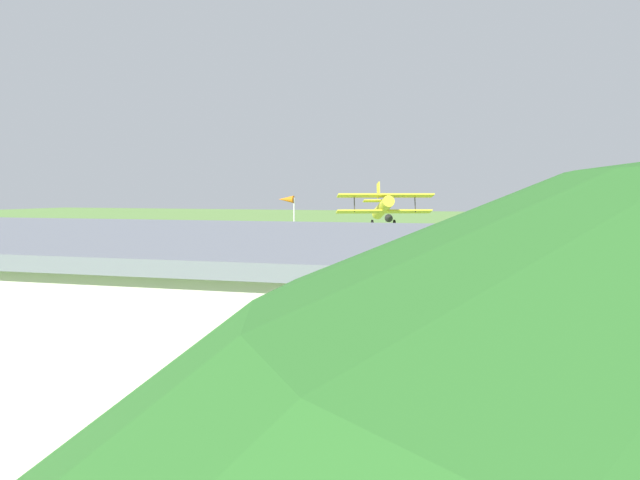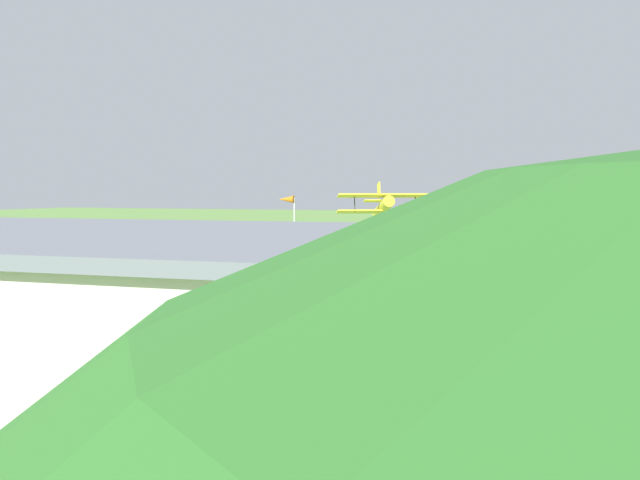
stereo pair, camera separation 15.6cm
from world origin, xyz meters
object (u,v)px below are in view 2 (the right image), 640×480
at_px(car_white, 29,293).
at_px(windsock, 288,207).
at_px(person_watching_takeoff, 292,305).
at_px(biplane, 384,207).
at_px(car_silver, 477,322).
at_px(person_near_hangar_door, 247,294).
at_px(person_at_fence_line, 356,309).

relative_size(car_white, windsock, 0.66).
height_order(car_white, person_watching_takeoff, person_watching_takeoff).
height_order(biplane, car_silver, biplane).
bearing_deg(person_near_hangar_door, windsock, -80.21).
relative_size(car_white, person_at_fence_line, 2.88).
distance_m(car_silver, person_watching_takeoff, 11.01).
bearing_deg(windsock, person_watching_takeoff, 113.77).
bearing_deg(biplane, person_watching_takeoff, 89.84).
bearing_deg(person_at_fence_line, windsock, -54.43).
bearing_deg(car_silver, person_at_fence_line, -15.23).
xyz_separation_m(car_white, person_at_fence_line, (-22.19, -1.34, 0.03)).
distance_m(car_white, windsock, 20.47).
bearing_deg(car_silver, car_white, -1.12).
bearing_deg(person_near_hangar_door, person_at_fence_line, 160.62).
relative_size(person_at_fence_line, person_watching_takeoff, 0.98).
xyz_separation_m(person_at_fence_line, person_near_hangar_door, (8.33, -2.93, -0.00)).
height_order(person_at_fence_line, person_near_hangar_door, person_at_fence_line).
relative_size(car_white, person_watching_takeoff, 2.83).
height_order(car_silver, person_near_hangar_door, car_silver).
xyz_separation_m(car_white, person_near_hangar_door, (-13.86, -4.27, 0.03)).
height_order(car_silver, windsock, windsock).
relative_size(person_at_fence_line, windsock, 0.23).
relative_size(car_silver, person_watching_takeoff, 2.70).
xyz_separation_m(car_silver, car_white, (29.18, -0.57, -0.08)).
height_order(biplane, windsock, biplane).
height_order(biplane, car_white, biplane).
bearing_deg(windsock, person_at_fence_line, 125.57).
bearing_deg(person_near_hangar_door, car_silver, 162.49).
distance_m(car_white, person_watching_takeoff, 18.35).
xyz_separation_m(car_white, person_watching_takeoff, (-18.31, -1.15, 0.05)).
relative_size(person_watching_takeoff, windsock, 0.23).
relative_size(biplane, person_at_fence_line, 4.95).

